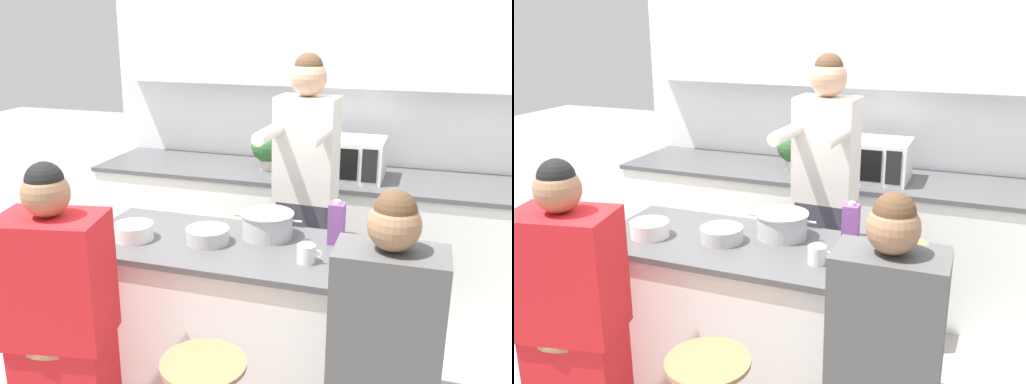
% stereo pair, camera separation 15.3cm
% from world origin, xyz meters
% --- Properties ---
extents(wall_back, '(3.37, 0.22, 2.70)m').
position_xyz_m(wall_back, '(0.00, 1.72, 1.54)').
color(wall_back, white).
rests_on(wall_back, ground_plane).
extents(back_counter, '(3.13, 0.70, 0.88)m').
position_xyz_m(back_counter, '(0.00, 1.39, 0.44)').
color(back_counter, white).
rests_on(back_counter, ground_plane).
extents(kitchen_island, '(1.66, 0.65, 0.89)m').
position_xyz_m(kitchen_island, '(0.00, 0.00, 0.45)').
color(kitchen_island, black).
rests_on(kitchen_island, ground_plane).
extents(person_cooking, '(0.36, 0.55, 1.75)m').
position_xyz_m(person_cooking, '(0.11, 0.63, 0.89)').
color(person_cooking, '#383842').
rests_on(person_cooking, ground_plane).
extents(person_wrapped_blanket, '(0.47, 0.36, 1.40)m').
position_xyz_m(person_wrapped_blanket, '(-0.64, -0.62, 0.66)').
color(person_wrapped_blanket, red).
rests_on(person_wrapped_blanket, ground_plane).
extents(cooking_pot, '(0.35, 0.26, 0.12)m').
position_xyz_m(cooking_pot, '(0.03, 0.14, 0.95)').
color(cooking_pot, '#B7BABC').
rests_on(cooking_pot, kitchen_island).
extents(fruit_bowl, '(0.19, 0.19, 0.08)m').
position_xyz_m(fruit_bowl, '(-0.58, -0.09, 0.92)').
color(fruit_bowl, white).
rests_on(fruit_bowl, kitchen_island).
extents(mixing_bowl_steel, '(0.21, 0.21, 0.07)m').
position_xyz_m(mixing_bowl_steel, '(-0.22, -0.02, 0.92)').
color(mixing_bowl_steel, '#B7BABC').
rests_on(mixing_bowl_steel, kitchen_island).
extents(coffee_cup_near, '(0.11, 0.08, 0.08)m').
position_xyz_m(coffee_cup_near, '(0.29, -0.10, 0.93)').
color(coffee_cup_near, white).
rests_on(coffee_cup_near, kitchen_island).
extents(coffee_cup_far, '(0.11, 0.08, 0.08)m').
position_xyz_m(coffee_cup_far, '(0.60, -0.13, 0.93)').
color(coffee_cup_far, orange).
rests_on(coffee_cup_far, kitchen_island).
extents(banana_bunch, '(0.18, 0.13, 0.06)m').
position_xyz_m(banana_bunch, '(0.67, 0.20, 0.91)').
color(banana_bunch, yellow).
rests_on(banana_bunch, kitchen_island).
extents(juice_carton, '(0.07, 0.07, 0.22)m').
position_xyz_m(juice_carton, '(0.37, 0.16, 0.99)').
color(juice_carton, '#7A428E').
rests_on(juice_carton, kitchen_island).
extents(microwave, '(0.53, 0.36, 0.27)m').
position_xyz_m(microwave, '(0.21, 1.34, 1.02)').
color(microwave, white).
rests_on(microwave, back_counter).
extents(potted_plant, '(0.24, 0.24, 0.29)m').
position_xyz_m(potted_plant, '(-0.34, 1.39, 1.05)').
color(potted_plant, beige).
rests_on(potted_plant, back_counter).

